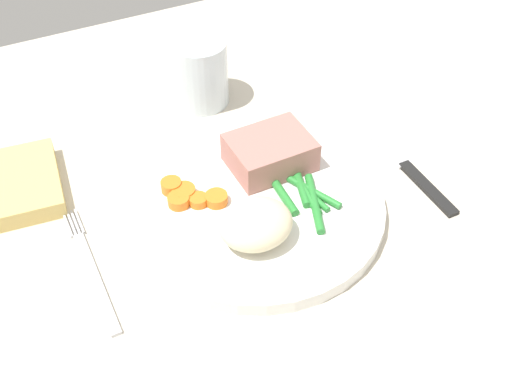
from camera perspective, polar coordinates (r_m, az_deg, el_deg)
The scene contains 9 objects.
dining_table at distance 68.24cm, azimuth 2.88°, elevation -1.31°, with size 120.00×90.00×2.00cm.
dinner_plate at distance 65.84cm, azimuth 0.00°, elevation -1.12°, with size 26.45×26.45×1.60cm, color white.
meat_portion at distance 68.02cm, azimuth 1.15°, elevation 3.56°, with size 8.64×6.73×3.45cm, color #B2756B.
mashed_potatoes at distance 60.18cm, azimuth -0.03°, elevation -2.90°, with size 7.25×6.38×3.87cm, color beige.
carrot_slices at distance 65.30cm, azimuth -6.09°, elevation -0.26°, with size 5.87×5.93×1.24cm.
green_beans at distance 65.51cm, azimuth 4.30°, elevation -0.09°, with size 5.37×10.21×0.90cm.
fork at distance 62.93cm, azimuth -14.64°, elevation -6.70°, with size 1.44×16.60×0.40cm.
knife at distance 73.69cm, azimuth 12.80°, elevation 2.84°, with size 1.70×20.50×0.64cm.
water_glass at distance 79.37cm, azimuth -5.10°, elevation 10.32°, with size 7.05×7.05×8.42cm.
Camera 1 is at (-24.17, -41.32, 49.63)cm, focal length 44.38 mm.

